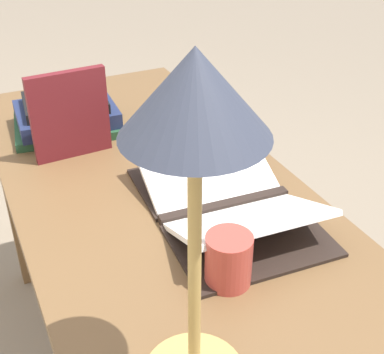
# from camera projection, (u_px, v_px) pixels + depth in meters

# --- Properties ---
(reading_desk) EXTENTS (1.59, 0.66, 0.75)m
(reading_desk) POSITION_uv_depth(u_px,v_px,m) (166.00, 233.00, 1.28)
(reading_desk) COLOR brown
(reading_desk) RESTS_ON ground_plane
(open_book) EXTENTS (0.49, 0.34, 0.10)m
(open_book) POSITION_uv_depth(u_px,v_px,m) (225.00, 199.00, 1.18)
(open_book) COLOR black
(open_book) RESTS_ON reading_desk
(book_stack_tall) EXTENTS (0.26, 0.32, 0.10)m
(book_stack_tall) POSITION_uv_depth(u_px,v_px,m) (67.00, 115.00, 1.51)
(book_stack_tall) COLOR #234C2D
(book_stack_tall) RESTS_ON reading_desk
(book_standing_upright) EXTENTS (0.03, 0.20, 0.23)m
(book_standing_upright) POSITION_uv_depth(u_px,v_px,m) (70.00, 115.00, 1.34)
(book_standing_upright) COLOR maroon
(book_standing_upright) RESTS_ON reading_desk
(reading_lamp) EXTENTS (0.17, 0.17, 0.52)m
(reading_lamp) POSITION_uv_depth(u_px,v_px,m) (195.00, 140.00, 0.60)
(reading_lamp) COLOR tan
(reading_lamp) RESTS_ON reading_desk
(coffee_mug) EXTENTS (0.10, 0.11, 0.10)m
(coffee_mug) POSITION_uv_depth(u_px,v_px,m) (228.00, 259.00, 0.97)
(coffee_mug) COLOR #B74238
(coffee_mug) RESTS_ON reading_desk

